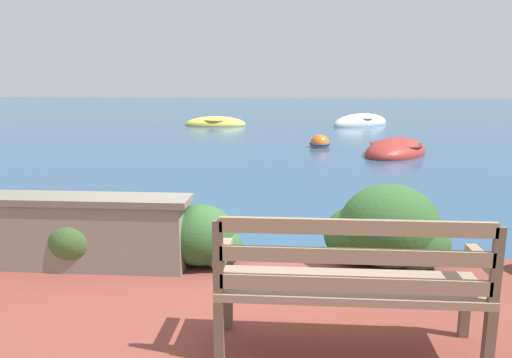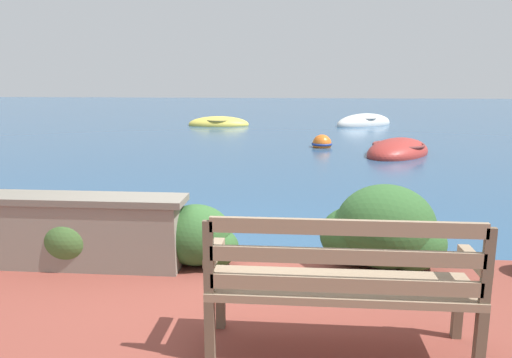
{
  "view_description": "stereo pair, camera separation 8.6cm",
  "coord_description": "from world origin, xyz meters",
  "px_view_note": "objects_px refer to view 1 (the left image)",
  "views": [
    {
      "loc": [
        0.61,
        -4.69,
        1.95
      ],
      "look_at": [
        -0.01,
        3.46,
        0.25
      ],
      "focal_mm": 35.0,
      "sensor_mm": 36.0,
      "label": 1
    },
    {
      "loc": [
        0.69,
        -4.69,
        1.95
      ],
      "look_at": [
        -0.01,
        3.46,
        0.25
      ],
      "focal_mm": 35.0,
      "sensor_mm": 36.0,
      "label": 2
    }
  ],
  "objects_px": {
    "rowboat_nearest": "(396,152)",
    "rowboat_far": "(361,123)",
    "rowboat_mid": "(216,124)",
    "mooring_buoy": "(320,144)",
    "park_bench": "(350,281)"
  },
  "relations": [
    {
      "from": "rowboat_nearest",
      "to": "rowboat_far",
      "type": "height_order",
      "value": "rowboat_far"
    },
    {
      "from": "park_bench",
      "to": "rowboat_mid",
      "type": "bearing_deg",
      "value": 107.76
    },
    {
      "from": "rowboat_nearest",
      "to": "rowboat_far",
      "type": "distance_m",
      "value": 7.59
    },
    {
      "from": "rowboat_nearest",
      "to": "mooring_buoy",
      "type": "xyz_separation_m",
      "value": [
        -1.85,
        1.16,
        0.03
      ]
    },
    {
      "from": "rowboat_far",
      "to": "mooring_buoy",
      "type": "relative_size",
      "value": 4.75
    },
    {
      "from": "rowboat_nearest",
      "to": "rowboat_far",
      "type": "bearing_deg",
      "value": 31.53
    },
    {
      "from": "rowboat_mid",
      "to": "rowboat_far",
      "type": "height_order",
      "value": "rowboat_far"
    },
    {
      "from": "rowboat_nearest",
      "to": "rowboat_mid",
      "type": "height_order",
      "value": "rowboat_nearest"
    },
    {
      "from": "rowboat_mid",
      "to": "mooring_buoy",
      "type": "distance_m",
      "value": 6.98
    },
    {
      "from": "rowboat_mid",
      "to": "rowboat_far",
      "type": "xyz_separation_m",
      "value": [
        5.78,
        0.59,
        0.01
      ]
    },
    {
      "from": "rowboat_mid",
      "to": "mooring_buoy",
      "type": "relative_size",
      "value": 4.26
    },
    {
      "from": "rowboat_nearest",
      "to": "rowboat_far",
      "type": "xyz_separation_m",
      "value": [
        0.1,
        7.59,
        0.0
      ]
    },
    {
      "from": "park_bench",
      "to": "rowboat_far",
      "type": "relative_size",
      "value": 0.61
    },
    {
      "from": "rowboat_mid",
      "to": "rowboat_far",
      "type": "relative_size",
      "value": 0.9
    },
    {
      "from": "rowboat_far",
      "to": "mooring_buoy",
      "type": "bearing_deg",
      "value": 35.68
    }
  ]
}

